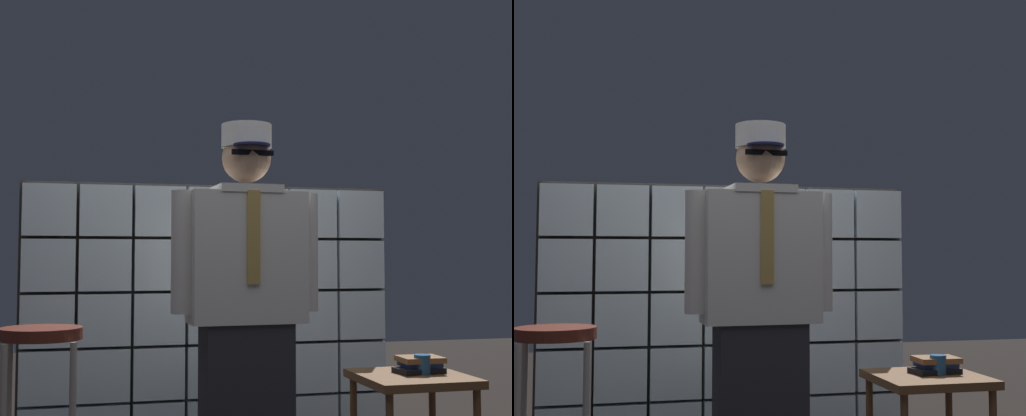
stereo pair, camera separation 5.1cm
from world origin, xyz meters
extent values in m
cube|color=silver|center=(-0.92, 1.28, 0.45)|extent=(0.29, 0.08, 0.29)
cube|color=silver|center=(-0.61, 1.28, 0.45)|extent=(0.29, 0.08, 0.29)
cube|color=silver|center=(-0.31, 1.28, 0.45)|extent=(0.29, 0.08, 0.29)
cube|color=silver|center=(0.00, 1.28, 0.45)|extent=(0.29, 0.08, 0.29)
cube|color=silver|center=(0.31, 1.28, 0.45)|extent=(0.29, 0.08, 0.29)
cube|color=silver|center=(0.61, 1.28, 0.45)|extent=(0.29, 0.08, 0.29)
cube|color=silver|center=(0.92, 1.28, 0.45)|extent=(0.29, 0.08, 0.29)
cube|color=silver|center=(-0.92, 1.28, 0.76)|extent=(0.29, 0.08, 0.29)
cube|color=silver|center=(-0.61, 1.28, 0.76)|extent=(0.29, 0.08, 0.29)
cube|color=silver|center=(-0.31, 1.28, 0.76)|extent=(0.29, 0.08, 0.29)
cube|color=silver|center=(0.00, 1.28, 0.76)|extent=(0.29, 0.08, 0.29)
cube|color=silver|center=(0.31, 1.28, 0.76)|extent=(0.29, 0.08, 0.29)
cube|color=silver|center=(0.61, 1.28, 0.76)|extent=(0.29, 0.08, 0.29)
cube|color=silver|center=(0.92, 1.28, 0.76)|extent=(0.29, 0.08, 0.29)
cube|color=silver|center=(-0.92, 1.28, 1.06)|extent=(0.29, 0.08, 0.29)
cube|color=silver|center=(-0.61, 1.28, 1.06)|extent=(0.29, 0.08, 0.29)
cube|color=silver|center=(-0.31, 1.28, 1.06)|extent=(0.29, 0.08, 0.29)
cube|color=silver|center=(0.00, 1.28, 1.06)|extent=(0.29, 0.08, 0.29)
cube|color=silver|center=(0.31, 1.28, 1.06)|extent=(0.29, 0.08, 0.29)
cube|color=silver|center=(0.61, 1.28, 1.06)|extent=(0.29, 0.08, 0.29)
cube|color=silver|center=(0.92, 1.28, 1.06)|extent=(0.29, 0.08, 0.29)
cube|color=silver|center=(-0.92, 1.28, 1.37)|extent=(0.29, 0.08, 0.29)
cube|color=silver|center=(-0.61, 1.28, 1.37)|extent=(0.29, 0.08, 0.29)
cube|color=silver|center=(-0.31, 1.28, 1.37)|extent=(0.29, 0.08, 0.29)
cube|color=silver|center=(0.00, 1.28, 1.37)|extent=(0.29, 0.08, 0.29)
cube|color=silver|center=(0.31, 1.28, 1.37)|extent=(0.29, 0.08, 0.29)
cube|color=silver|center=(0.61, 1.28, 1.37)|extent=(0.29, 0.08, 0.29)
cube|color=silver|center=(0.92, 1.28, 1.37)|extent=(0.29, 0.08, 0.29)
cube|color=#38332D|center=(0.00, 1.33, 0.76)|extent=(2.16, 0.02, 1.55)
cube|color=silver|center=(-0.03, 0.25, 1.10)|extent=(0.52, 0.24, 0.58)
cube|color=tan|center=(-0.03, 0.14, 1.19)|extent=(0.06, 0.01, 0.40)
cube|color=silver|center=(-0.03, 0.25, 1.40)|extent=(0.29, 0.24, 0.04)
sphere|color=tan|center=(-0.03, 0.25, 1.55)|extent=(0.22, 0.22, 0.22)
ellipsoid|color=black|center=(-0.03, 0.21, 1.51)|extent=(0.15, 0.08, 0.10)
cube|color=black|center=(-0.03, 0.15, 1.56)|extent=(0.19, 0.02, 0.02)
cylinder|color=#191E47|center=(-0.03, 0.17, 1.59)|extent=(0.17, 0.17, 0.01)
cylinder|color=white|center=(-0.03, 0.25, 1.64)|extent=(0.23, 0.23, 0.10)
cylinder|color=silver|center=(0.25, 0.27, 1.13)|extent=(0.11, 0.11, 0.53)
cylinder|color=silver|center=(-0.32, 0.24, 1.13)|extent=(0.11, 0.11, 0.53)
cylinder|color=#592319|center=(-0.90, 0.30, 0.79)|extent=(0.34, 0.34, 0.05)
cube|color=brown|center=(0.84, 0.42, 0.51)|extent=(0.52, 0.52, 0.04)
cube|color=black|center=(0.89, 0.45, 0.55)|extent=(0.25, 0.17, 0.03)
cube|color=navy|center=(0.91, 0.48, 0.57)|extent=(0.18, 0.16, 0.03)
cube|color=brown|center=(0.90, 0.46, 0.60)|extent=(0.21, 0.17, 0.03)
cylinder|color=navy|center=(0.89, 0.41, 0.58)|extent=(0.08, 0.08, 0.09)
torus|color=navy|center=(0.95, 0.41, 0.58)|extent=(0.06, 0.01, 0.06)
camera|label=1|loc=(-0.76, -2.85, 1.10)|focal=50.44mm
camera|label=2|loc=(-0.71, -2.86, 1.10)|focal=50.44mm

